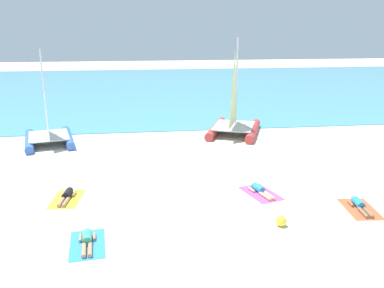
{
  "coord_description": "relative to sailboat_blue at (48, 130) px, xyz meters",
  "views": [
    {
      "loc": [
        -2.42,
        -12.81,
        6.7
      ],
      "look_at": [
        0.0,
        5.83,
        1.2
      ],
      "focal_mm": 37.74,
      "sensor_mm": 36.0,
      "label": 1
    }
  ],
  "objects": [
    {
      "name": "towel_rightmost",
      "position": [
        13.61,
        -10.76,
        -0.81
      ],
      "size": [
        1.29,
        2.0,
        0.01
      ],
      "primitive_type": "cube",
      "rotation": [
        0.0,
        0.0,
        -0.1
      ],
      "color": "#EA5933",
      "rests_on": "ground"
    },
    {
      "name": "beach_ball",
      "position": [
        10.15,
        -11.67,
        -0.63
      ],
      "size": [
        0.38,
        0.38,
        0.38
      ],
      "primitive_type": "sphere",
      "color": "yellow",
      "rests_on": "ground"
    },
    {
      "name": "sailboat_blue",
      "position": [
        0.0,
        0.0,
        0.0
      ],
      "size": [
        3.57,
        4.69,
        5.46
      ],
      "rotation": [
        0.0,
        0.0,
        0.23
      ],
      "color": "blue",
      "rests_on": "ground"
    },
    {
      "name": "sailboat_red",
      "position": [
        11.35,
        0.74,
        0.09
      ],
      "size": [
        4.45,
        5.4,
        6.06
      ],
      "rotation": [
        0.0,
        0.0,
        -0.37
      ],
      "color": "#CC3838",
      "rests_on": "ground"
    },
    {
      "name": "sunbather_leftmost",
      "position": [
        2.36,
        -8.3,
        -0.68
      ],
      "size": [
        0.58,
        1.57,
        0.3
      ],
      "rotation": [
        0.0,
        0.0,
        -0.1
      ],
      "color": "black",
      "rests_on": "towel_leftmost"
    },
    {
      "name": "towel_center_left",
      "position": [
        3.59,
        -12.08,
        -0.81
      ],
      "size": [
        1.29,
        2.0,
        0.01
      ],
      "primitive_type": "cube",
      "rotation": [
        0.0,
        0.0,
        0.1
      ],
      "color": "#338CD8",
      "rests_on": "ground"
    },
    {
      "name": "sunbather_center_left",
      "position": [
        3.59,
        -12.02,
        -0.68
      ],
      "size": [
        0.58,
        1.57,
        0.3
      ],
      "rotation": [
        0.0,
        0.0,
        0.1
      ],
      "color": "#3FB28C",
      "rests_on": "towel_center_left"
    },
    {
      "name": "towel_center_right",
      "position": [
        10.28,
        -8.82,
        -0.81
      ],
      "size": [
        1.6,
        2.13,
        0.01
      ],
      "primitive_type": "cube",
      "rotation": [
        0.0,
        0.0,
        0.29
      ],
      "color": "#D84C99",
      "rests_on": "ground"
    },
    {
      "name": "towel_leftmost",
      "position": [
        2.35,
        -8.36,
        -0.81
      ],
      "size": [
        1.28,
        2.0,
        0.01
      ],
      "primitive_type": "cube",
      "rotation": [
        0.0,
        0.0,
        -0.1
      ],
      "color": "yellow",
      "rests_on": "ground"
    },
    {
      "name": "sunbather_center_right",
      "position": [
        10.27,
        -8.75,
        -0.68
      ],
      "size": [
        0.82,
        1.54,
        0.3
      ],
      "rotation": [
        0.0,
        0.0,
        0.29
      ],
      "color": "#268CCC",
      "rests_on": "towel_center_right"
    },
    {
      "name": "sunbather_rightmost",
      "position": [
        13.61,
        -10.69,
        -0.68
      ],
      "size": [
        0.58,
        1.57,
        0.3
      ],
      "rotation": [
        0.0,
        0.0,
        -0.1
      ],
      "color": "#268CCC",
      "rests_on": "towel_rightmost"
    },
    {
      "name": "ocean_water",
      "position": [
        7.86,
        21.9,
        -0.79
      ],
      "size": [
        120.0,
        40.0,
        0.05
      ],
      "primitive_type": "cube",
      "color": "#4C9EB7",
      "rests_on": "ground"
    },
    {
      "name": "ground_plane",
      "position": [
        7.86,
        -1.06,
        -0.81
      ],
      "size": [
        120.0,
        120.0,
        0.0
      ],
      "primitive_type": "plane",
      "color": "beige"
    }
  ]
}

